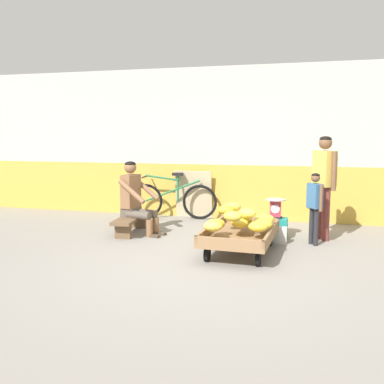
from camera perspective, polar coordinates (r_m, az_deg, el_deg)
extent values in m
plane|color=gray|center=(5.20, 0.95, -9.84)|extent=(80.00, 80.00, 0.00)
cube|color=gold|center=(8.18, 6.50, 0.10)|extent=(16.00, 0.30, 1.00)
cube|color=#B7B2A8|center=(8.12, 6.65, 9.86)|extent=(16.00, 0.30, 1.77)
cube|color=#8E6B47|center=(5.77, 6.40, -5.71)|extent=(0.90, 1.48, 0.05)
cube|color=#8E6B47|center=(5.84, 2.55, -4.75)|extent=(0.11, 1.44, 0.10)
cube|color=#8E6B47|center=(5.69, 10.38, -5.20)|extent=(0.11, 1.44, 0.10)
cube|color=#8E6B47|center=(6.43, 7.65, -3.68)|extent=(0.84, 0.08, 0.10)
cube|color=#8E6B47|center=(5.09, 4.84, -6.63)|extent=(0.84, 0.08, 0.10)
cylinder|color=black|center=(6.35, 4.49, -5.81)|extent=(0.06, 0.18, 0.18)
cylinder|color=black|center=(6.24, 10.16, -6.14)|extent=(0.06, 0.18, 0.18)
cylinder|color=black|center=(5.40, 2.00, -8.17)|extent=(0.06, 0.18, 0.18)
cylinder|color=black|center=(5.27, 8.68, -8.65)|extent=(0.06, 0.18, 0.18)
ellipsoid|color=yellow|center=(5.61, 9.28, -4.16)|extent=(0.28, 0.24, 0.13)
ellipsoid|color=gold|center=(5.43, 8.64, -4.52)|extent=(0.25, 0.19, 0.13)
ellipsoid|color=gold|center=(5.63, 6.24, -4.05)|extent=(0.28, 0.24, 0.13)
ellipsoid|color=gold|center=(5.81, 6.70, -3.71)|extent=(0.28, 0.24, 0.13)
ellipsoid|color=gold|center=(5.94, 9.61, -3.51)|extent=(0.26, 0.21, 0.13)
ellipsoid|color=gold|center=(5.55, 3.16, -4.19)|extent=(0.29, 0.26, 0.13)
ellipsoid|color=gold|center=(5.98, 6.81, -3.39)|extent=(0.30, 0.29, 0.13)
ellipsoid|color=yellow|center=(5.40, 2.75, -4.52)|extent=(0.25, 0.19, 0.13)
ellipsoid|color=gold|center=(5.76, 9.36, -3.85)|extent=(0.27, 0.22, 0.13)
ellipsoid|color=yellow|center=(6.03, 5.30, -1.99)|extent=(0.29, 0.26, 0.13)
ellipsoid|color=gold|center=(5.80, 4.56, -2.34)|extent=(0.30, 0.27, 0.13)
ellipsoid|color=gold|center=(5.37, 5.35, -3.18)|extent=(0.29, 0.25, 0.13)
ellipsoid|color=yellow|center=(5.65, 7.26, -2.78)|extent=(0.29, 0.25, 0.13)
cube|color=brown|center=(6.96, -7.97, -3.36)|extent=(0.38, 1.12, 0.05)
cube|color=brown|center=(7.35, -6.98, -3.85)|extent=(0.25, 0.10, 0.22)
cube|color=brown|center=(6.63, -9.03, -5.12)|extent=(0.25, 0.10, 0.22)
cylinder|color=brown|center=(6.84, -4.77, -4.46)|extent=(0.10, 0.10, 0.27)
cube|color=#4C3D2D|center=(6.83, -4.33, -5.45)|extent=(0.23, 0.13, 0.04)
cylinder|color=brown|center=(6.91, -6.19, -2.79)|extent=(0.42, 0.21, 0.13)
cylinder|color=brown|center=(6.69, -5.59, -4.73)|extent=(0.10, 0.10, 0.27)
cube|color=#4C3D2D|center=(6.68, -5.15, -5.75)|extent=(0.23, 0.13, 0.04)
cylinder|color=brown|center=(6.76, -7.04, -3.02)|extent=(0.42, 0.21, 0.13)
cube|color=brown|center=(6.94, -7.98, -2.59)|extent=(0.27, 0.32, 0.14)
cube|color=brown|center=(6.89, -8.03, 0.11)|extent=(0.24, 0.35, 0.52)
cylinder|color=brown|center=(6.96, -6.01, 0.43)|extent=(0.47, 0.17, 0.36)
cylinder|color=brown|center=(6.64, -7.91, 0.05)|extent=(0.47, 0.17, 0.36)
sphere|color=brown|center=(6.86, -8.09, 3.22)|extent=(0.19, 0.19, 0.19)
ellipsoid|color=black|center=(6.85, -8.10, 3.65)|extent=(0.17, 0.17, 0.09)
cube|color=#19847F|center=(6.72, 10.83, -4.65)|extent=(0.36, 0.28, 0.30)
cylinder|color=#28282D|center=(6.68, 10.87, -3.27)|extent=(0.20, 0.20, 0.03)
cube|color=#C6384C|center=(6.66, 10.90, -2.13)|extent=(0.16, 0.10, 0.24)
cylinder|color=white|center=(6.61, 10.86, -2.20)|extent=(0.13, 0.01, 0.13)
cylinder|color=#B2B5BA|center=(6.64, 10.93, -0.98)|extent=(0.30, 0.30, 0.01)
torus|color=black|center=(8.20, -6.07, -1.15)|extent=(0.64, 0.12, 0.64)
torus|color=black|center=(8.01, 1.02, -1.32)|extent=(0.64, 0.12, 0.64)
cylinder|color=#236B3D|center=(8.06, -2.57, 0.17)|extent=(1.03, 0.16, 0.43)
cylinder|color=#236B3D|center=(8.04, -1.88, 0.43)|extent=(0.04, 0.04, 0.48)
cylinder|color=#236B3D|center=(8.07, -4.01, 1.88)|extent=(0.61, 0.11, 0.12)
cube|color=black|center=(8.01, -1.88, 2.35)|extent=(0.21, 0.12, 0.05)
cylinder|color=black|center=(8.14, -6.11, 2.05)|extent=(0.08, 0.48, 0.03)
cube|color=#C6B289|center=(8.15, 0.21, -0.29)|extent=(0.70, 0.19, 0.89)
cylinder|color=brown|center=(6.66, 17.19, -2.77)|extent=(0.10, 0.10, 0.80)
cylinder|color=brown|center=(6.78, 16.34, -2.55)|extent=(0.10, 0.10, 0.80)
cube|color=gold|center=(6.64, 16.98, 2.96)|extent=(0.35, 0.38, 0.52)
cylinder|color=brown|center=(6.48, 18.13, 2.63)|extent=(0.07, 0.07, 0.56)
cylinder|color=brown|center=(6.81, 15.87, 2.93)|extent=(0.07, 0.07, 0.56)
sphere|color=brown|center=(6.62, 17.10, 6.19)|extent=(0.19, 0.19, 0.19)
ellipsoid|color=black|center=(6.62, 17.12, 6.64)|extent=(0.17, 0.17, 0.09)
cylinder|color=#232328|center=(6.35, 15.95, -4.46)|extent=(0.07, 0.07, 0.53)
cylinder|color=#232328|center=(6.43, 15.39, -4.28)|extent=(0.07, 0.07, 0.53)
cube|color=#386693|center=(6.32, 15.81, -0.49)|extent=(0.23, 0.25, 0.34)
cylinder|color=brown|center=(6.21, 16.57, -0.77)|extent=(0.05, 0.05, 0.37)
cylinder|color=brown|center=(6.43, 15.07, -0.45)|extent=(0.05, 0.05, 0.37)
sphere|color=brown|center=(6.29, 15.89, 1.81)|extent=(0.13, 0.13, 0.13)
ellipsoid|color=black|center=(6.29, 15.90, 2.13)|extent=(0.12, 0.12, 0.06)
cube|color=silver|center=(6.38, 11.51, -5.59)|extent=(0.18, 0.12, 0.24)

